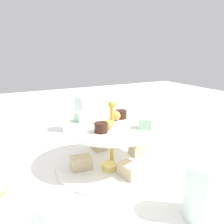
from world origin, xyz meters
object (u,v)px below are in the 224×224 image
at_px(water_glass_short_left, 54,224).
at_px(water_glass_mid_back, 201,191).
at_px(tiered_serving_stand, 112,147).
at_px(water_glass_tall_right, 84,114).
at_px(butter_knife_left, 194,139).

height_order(water_glass_short_left, water_glass_mid_back, water_glass_mid_back).
xyz_separation_m(tiered_serving_stand, water_glass_short_left, (0.19, -0.19, -0.01)).
relative_size(water_glass_tall_right, water_glass_short_left, 1.51).
bearing_deg(water_glass_mid_back, water_glass_tall_right, -177.51).
distance_m(water_glass_short_left, water_glass_mid_back, 0.25).
relative_size(tiered_serving_stand, butter_knife_left, 1.69).
relative_size(tiered_serving_stand, water_glass_tall_right, 2.24).
bearing_deg(water_glass_mid_back, water_glass_short_left, -101.60).
xyz_separation_m(water_glass_tall_right, butter_knife_left, (0.25, 0.29, -0.06)).
relative_size(water_glass_tall_right, water_glass_mid_back, 1.29).
bearing_deg(butter_knife_left, tiered_serving_stand, 88.78).
relative_size(tiered_serving_stand, water_glass_mid_back, 2.89).
bearing_deg(water_glass_short_left, tiered_serving_stand, 134.23).
distance_m(water_glass_tall_right, water_glass_short_left, 0.51).
distance_m(water_glass_short_left, butter_knife_left, 0.56).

